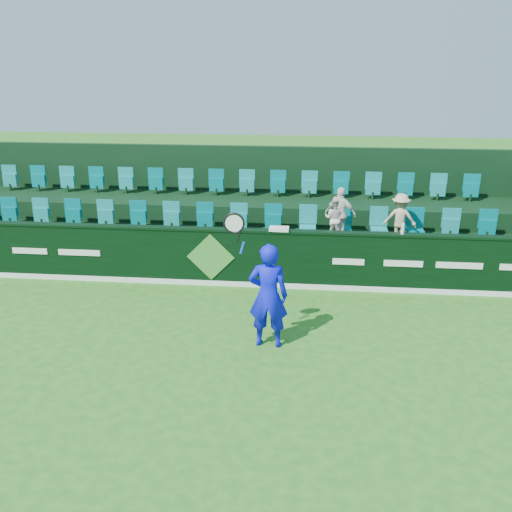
# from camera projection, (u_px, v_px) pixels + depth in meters

# --- Properties ---
(ground) EXTENTS (60.00, 60.00, 0.00)m
(ground) POSITION_uv_depth(u_px,v_px,m) (171.00, 374.00, 9.53)
(ground) COLOR #236818
(ground) RESTS_ON ground
(sponsor_hoarding) EXTENTS (16.00, 0.25, 1.35)m
(sponsor_hoarding) POSITION_uv_depth(u_px,v_px,m) (212.00, 257.00, 13.06)
(sponsor_hoarding) COLOR black
(sponsor_hoarding) RESTS_ON ground
(stand_tier_front) EXTENTS (16.00, 2.00, 0.80)m
(stand_tier_front) POSITION_uv_depth(u_px,v_px,m) (219.00, 252.00, 14.18)
(stand_tier_front) COLOR black
(stand_tier_front) RESTS_ON ground
(stand_tier_back) EXTENTS (16.00, 1.80, 1.30)m
(stand_tier_back) POSITION_uv_depth(u_px,v_px,m) (230.00, 221.00, 15.88)
(stand_tier_back) COLOR black
(stand_tier_back) RESTS_ON ground
(stand_rear) EXTENTS (16.00, 4.10, 2.60)m
(stand_rear) POSITION_uv_depth(u_px,v_px,m) (232.00, 198.00, 16.11)
(stand_rear) COLOR black
(stand_rear) RESTS_ON ground
(seat_row_front) EXTENTS (13.50, 0.50, 0.60)m
(seat_row_front) POSITION_uv_depth(u_px,v_px,m) (221.00, 221.00, 14.33)
(seat_row_front) COLOR teal
(seat_row_front) RESTS_ON stand_tier_front
(seat_row_back) EXTENTS (13.50, 0.50, 0.60)m
(seat_row_back) POSITION_uv_depth(u_px,v_px,m) (231.00, 186.00, 15.85)
(seat_row_back) COLOR teal
(seat_row_back) RESTS_ON stand_tier_back
(tennis_player) EXTENTS (1.18, 0.49, 2.57)m
(tennis_player) POSITION_uv_depth(u_px,v_px,m) (268.00, 295.00, 10.18)
(tennis_player) COLOR #0D12EC
(tennis_player) RESTS_ON ground
(spectator_left) EXTENTS (0.64, 0.57, 1.08)m
(spectator_left) POSITION_uv_depth(u_px,v_px,m) (335.00, 219.00, 13.62)
(spectator_left) COLOR silver
(spectator_left) RESTS_ON stand_tier_front
(spectator_middle) EXTENTS (0.82, 0.56, 1.30)m
(spectator_middle) POSITION_uv_depth(u_px,v_px,m) (341.00, 214.00, 13.57)
(spectator_middle) COLOR white
(spectator_middle) RESTS_ON stand_tier_front
(spectator_right) EXTENTS (0.83, 0.57, 1.19)m
(spectator_right) POSITION_uv_depth(u_px,v_px,m) (400.00, 218.00, 13.46)
(spectator_right) COLOR #C1AE88
(spectator_right) RESTS_ON stand_tier_front
(towel) EXTENTS (0.43, 0.28, 0.07)m
(towel) POSITION_uv_depth(u_px,v_px,m) (279.00, 229.00, 12.68)
(towel) COLOR white
(towel) RESTS_ON sponsor_hoarding
(drinks_bottle) EXTENTS (0.07, 0.07, 0.23)m
(drinks_bottle) POSITION_uv_depth(u_px,v_px,m) (403.00, 229.00, 12.40)
(drinks_bottle) COLOR silver
(drinks_bottle) RESTS_ON sponsor_hoarding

